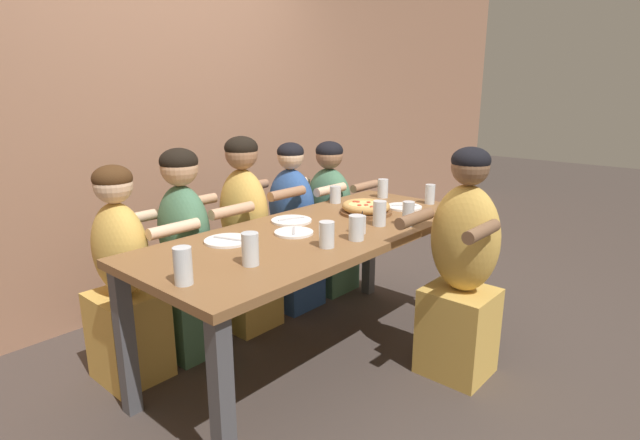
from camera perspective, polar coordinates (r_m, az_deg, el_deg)
name	(u,v)px	position (r m, az deg, el deg)	size (l,w,h in m)	color
ground_plane	(320,358)	(2.94, 0.00, -15.53)	(18.00, 18.00, 0.00)	#423833
restaurant_back_panel	(161,70)	(3.63, -17.76, 16.01)	(10.00, 0.06, 3.20)	#9E7056
dining_table	(320,245)	(2.66, 0.00, -2.86)	(2.01, 0.83, 0.76)	brown
pizza_board_main	(366,208)	(2.96, 5.27, 1.38)	(0.31, 0.31, 0.07)	brown
empty_plate_a	(294,232)	(2.56, -3.01, -1.43)	(0.20, 0.20, 0.02)	white
empty_plate_b	(404,207)	(3.14, 9.59, 1.49)	(0.22, 0.22, 0.02)	white
empty_plate_c	(228,241)	(2.46, -10.51, -2.32)	(0.23, 0.23, 0.02)	white
empty_plate_d	(291,221)	(2.78, -3.28, -0.06)	(0.23, 0.23, 0.02)	white
cocktail_glass_blue	(360,225)	(2.56, 4.56, -0.63)	(0.06, 0.06, 0.11)	silver
drinking_glass_a	(383,190)	(3.40, 7.19, 3.46)	(0.07, 0.07, 0.13)	silver
drinking_glass_b	(335,196)	(3.23, 1.77, 2.80)	(0.07, 0.07, 0.11)	silver
drinking_glass_c	(408,215)	(2.73, 10.04, 0.57)	(0.06, 0.06, 0.13)	silver
drinking_glass_d	(183,267)	(1.96, -15.38, -5.26)	(0.07, 0.07, 0.15)	silver
drinking_glass_e	(379,215)	(2.71, 6.81, 0.60)	(0.07, 0.07, 0.14)	silver
drinking_glass_f	(327,236)	(2.33, 0.77, -1.83)	(0.07, 0.07, 0.12)	silver
drinking_glass_g	(250,251)	(2.12, -7.97, -3.56)	(0.07, 0.07, 0.14)	silver
drinking_glass_h	(430,195)	(3.27, 12.45, 2.75)	(0.06, 0.06, 0.13)	silver
drinking_glass_i	(356,229)	(2.44, 4.18, -1.05)	(0.08, 0.08, 0.12)	silver
diner_far_center	(245,242)	(3.14, -8.52, -2.48)	(0.51, 0.40, 1.21)	gold
diner_far_midright	(292,234)	(3.42, -3.21, -1.63)	(0.51, 0.40, 1.14)	#2D5193
diner_far_right	(329,223)	(3.70, 1.07, -0.35)	(0.51, 0.40, 1.12)	#477556
diner_far_midleft	(187,261)	(2.90, -15.00, -4.57)	(0.51, 0.40, 1.18)	#477556
diner_far_left	(125,285)	(2.74, -21.43, -6.97)	(0.51, 0.40, 1.13)	gold
diner_near_midright	(462,276)	(2.68, 15.88, -6.14)	(0.51, 0.40, 1.21)	gold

